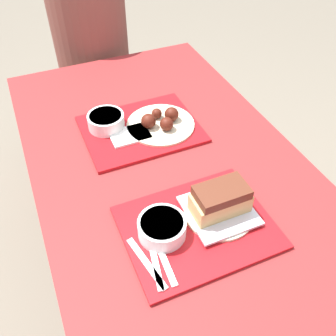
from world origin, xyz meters
The scene contains 14 objects.
ground_plane centered at (0.00, 0.00, 0.00)m, with size 12.00×12.00×0.00m, color #706656.
picnic_table centered at (0.00, 0.00, 0.64)m, with size 0.84×1.61×0.74m.
picnic_bench_far centered at (0.00, 1.03, 0.39)m, with size 0.80×0.28×0.47m.
tray_near centered at (-0.03, -0.21, 0.74)m, with size 0.40×0.31×0.01m.
tray_far centered at (-0.02, 0.25, 0.74)m, with size 0.40×0.31×0.01m.
bowl_coleslaw_near centered at (-0.13, -0.20, 0.78)m, with size 0.13×0.13×0.05m.
brisket_sandwich_plate centered at (0.04, -0.19, 0.79)m, with size 0.19×0.19×0.10m.
plastic_fork_near centered at (-0.18, -0.26, 0.75)m, with size 0.05×0.17×0.00m.
plastic_knife_near centered at (-0.16, -0.26, 0.75)m, with size 0.03×0.17×0.00m.
plastic_spoon_near centered at (-0.20, -0.26, 0.75)m, with size 0.05×0.17×0.00m.
bowl_coleslaw_far centered at (-0.13, 0.31, 0.78)m, with size 0.13×0.13×0.05m.
wings_plate_far centered at (0.05, 0.24, 0.76)m, with size 0.24×0.24×0.06m.
napkin_far centered at (-0.07, 0.22, 0.75)m, with size 0.13×0.09×0.01m.
person_seated_across centered at (0.00, 1.03, 0.76)m, with size 0.36×0.36×0.72m.
Camera 1 is at (-0.35, -0.74, 1.56)m, focal length 40.00 mm.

